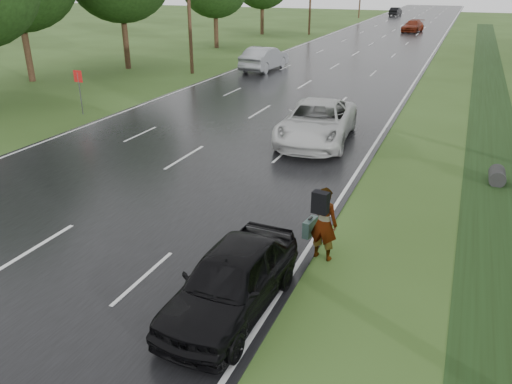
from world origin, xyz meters
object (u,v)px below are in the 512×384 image
object	(u,v)px
white_pickup	(317,122)
dark_sedan	(231,280)
silver_sedan	(264,58)
pedestrian	(323,222)
road_sign	(79,83)

from	to	relation	value
white_pickup	dark_sedan	bearing A→B (deg)	-87.15
white_pickup	silver_sedan	size ratio (longest dim) A/B	1.15
pedestrian	silver_sedan	xyz separation A→B (m)	(-11.78, 25.62, -0.09)
road_sign	pedestrian	bearing A→B (deg)	-30.92
white_pickup	silver_sedan	distance (m)	18.38
dark_sedan	silver_sedan	distance (m)	30.44
pedestrian	silver_sedan	bearing A→B (deg)	-57.01
pedestrian	road_sign	bearing A→B (deg)	-22.63
road_sign	dark_sedan	xyz separation A→B (m)	(14.50, -12.30, -0.86)
dark_sedan	silver_sedan	world-z (taller)	silver_sedan
white_pickup	silver_sedan	bearing A→B (deg)	113.76
white_pickup	dark_sedan	world-z (taller)	white_pickup
road_sign	dark_sedan	distance (m)	19.03
road_sign	white_pickup	xyz separation A→B (m)	(12.76, 0.13, -0.75)
pedestrian	silver_sedan	distance (m)	28.20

